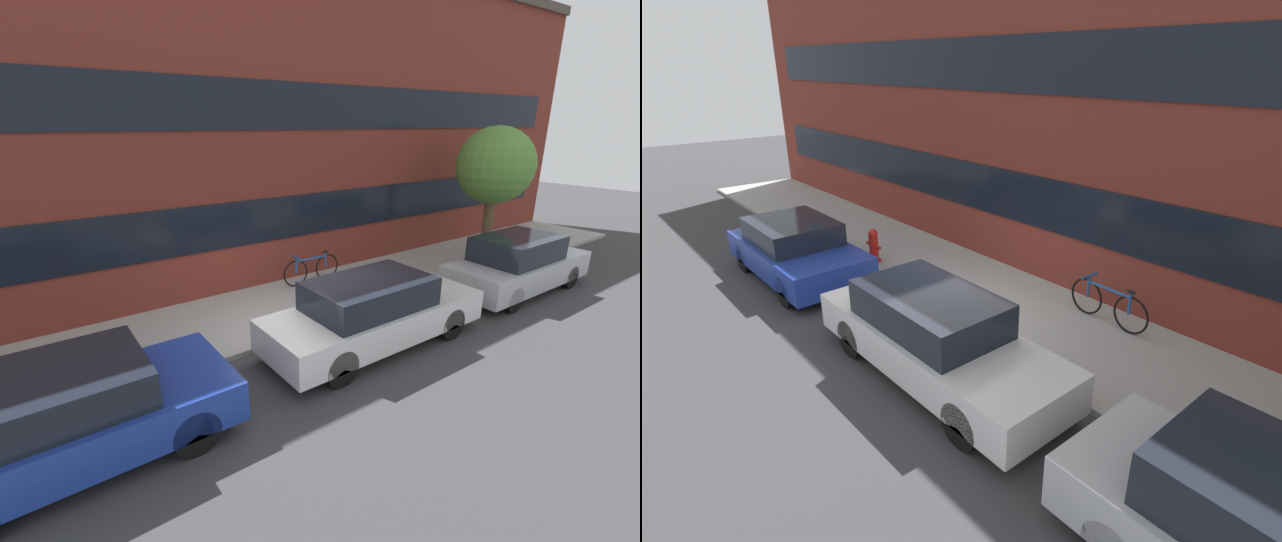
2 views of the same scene
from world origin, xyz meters
TOP-DOWN VIEW (x-y plane):
  - ground_plane at (0.00, 0.00)m, footprint 56.00×56.00m
  - sidewalk_strip at (0.00, 1.46)m, footprint 28.00×2.92m
  - rowhouse_facade at (0.00, 3.36)m, footprint 28.00×1.02m
  - parked_car_blue at (-4.10, -1.05)m, footprint 3.90×1.81m
  - parked_car_white at (1.00, -1.05)m, footprint 4.55×1.61m
  - parked_car_silver at (5.95, -1.05)m, footprint 4.26×1.63m
  - fire_hydrant at (-3.60, 0.63)m, footprint 0.56×0.31m
  - bicycle at (1.84, 2.27)m, footprint 1.68×0.44m
  - street_tree at (7.32, 0.82)m, footprint 2.21×2.21m

SIDE VIEW (x-z plane):
  - ground_plane at x=0.00m, z-range 0.00..0.00m
  - sidewalk_strip at x=0.00m, z-range 0.00..0.11m
  - bicycle at x=1.84m, z-range 0.10..0.92m
  - fire_hydrant at x=-3.60m, z-range 0.11..0.93m
  - parked_car_blue at x=-4.10m, z-range 0.01..1.33m
  - parked_car_white at x=1.00m, z-range 0.00..1.40m
  - parked_car_silver at x=5.95m, z-range -0.02..1.45m
  - street_tree at x=7.32m, z-range 0.96..4.94m
  - rowhouse_facade at x=0.00m, z-range 0.01..8.24m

